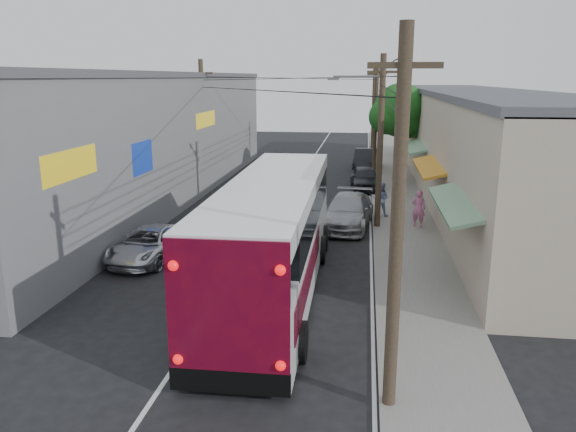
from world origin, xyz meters
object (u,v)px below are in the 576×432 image
Objects in this scene: coach_bus at (274,235)px; pedestrian_near at (419,208)px; jeepney at (150,244)px; pedestrian_far at (381,199)px; parked_car_far at (366,159)px; parked_car_mid at (365,178)px; parked_suv at (348,211)px.

pedestrian_near is at bearing 57.45° from coach_bus.
pedestrian_far is at bearing 47.36° from jeepney.
coach_bus reaches higher than parked_car_far.
parked_car_mid is 8.08m from parked_car_far.
coach_bus is 2.89× the size of jeepney.
parked_car_far is at bearing 84.69° from parked_car_mid.
parked_suv is at bearing 75.50° from coach_bus.
pedestrian_near is (5.44, 8.76, -0.97)m from coach_bus.
coach_bus is 2.76× the size of parked_car_far.
pedestrian_far is at bearing -35.88° from pedestrian_near.
jeepney is 1.07× the size of parked_car_mid.
parked_car_far reaches higher than parked_car_mid.
parked_suv is at bearing 66.75° from pedestrian_far.
parked_car_far is at bearing 93.53° from parked_suv.
jeepney is 2.61× the size of pedestrian_near.
pedestrian_near is (2.50, -17.39, 0.21)m from parked_car_far.
jeepney is at bearing 42.41° from pedestrian_near.
jeepney is 17.45m from parked_car_mid.
pedestrian_far is at bearing -83.84° from parked_car_far.
parked_suv reaches higher than parked_car_mid.
parked_car_far is at bearing -71.65° from pedestrian_far.
parked_car_mid reaches higher than jeepney.
coach_bus is 26.34m from parked_car_far.
parked_car_mid is at bearing -68.40° from pedestrian_far.
jeepney is 0.87× the size of parked_suv.
coach_bus is 7.67× the size of pedestrian_far.
parked_car_far is (0.00, 8.08, 0.06)m from parked_car_mid.
coach_bus is at bearing -93.23° from parked_car_far.
parked_suv is 2.98× the size of pedestrian_near.
coach_bus is 7.53× the size of pedestrian_near.
pedestrian_far is (0.80, -7.34, 0.25)m from parked_car_mid.
coach_bus is 10.36m from pedestrian_near.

